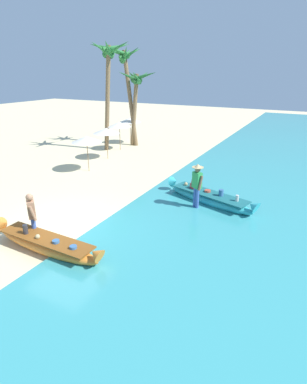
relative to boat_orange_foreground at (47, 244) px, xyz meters
The scene contains 12 objects.
ground_plane 1.64m from the boat_orange_foreground, 114.80° to the left, with size 80.00×80.00×0.00m, color beige.
boat_orange_foreground is the anchor object (origin of this frame).
boat_cyan_midground 6.54m from the boat_orange_foreground, 60.78° to the left, with size 4.20×1.87×0.79m.
person_vendor_hatted 5.82m from the boat_orange_foreground, 60.02° to the left, with size 0.58×0.46×1.87m.
person_tourist_customer 1.11m from the boat_orange_foreground, 158.48° to the left, with size 0.55×0.49×1.62m.
parasol_row_0 8.23m from the boat_orange_foreground, 120.22° to the left, with size 1.60×1.60×1.91m.
parasol_row_1 10.71m from the boat_orange_foreground, 115.96° to the left, with size 1.60×1.60×1.91m.
parasol_row_2 13.06m from the boat_orange_foreground, 113.90° to the left, with size 1.60×1.60×1.91m.
parasol_row_3 15.14m from the boat_orange_foreground, 112.24° to the left, with size 1.60×1.60×1.91m.
palm_tree_tall_inland 15.57m from the boat_orange_foreground, 112.70° to the left, with size 2.61×2.42×6.75m.
palm_tree_leaning_seaward 13.80m from the boat_orange_foreground, 116.00° to the left, with size 2.96×2.68×6.93m.
palm_tree_mid_cluster 14.86m from the boat_orange_foreground, 109.74° to the left, with size 2.79×2.42×5.25m.
Camera 1 is at (7.23, -6.98, 5.10)m, focal length 28.57 mm.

